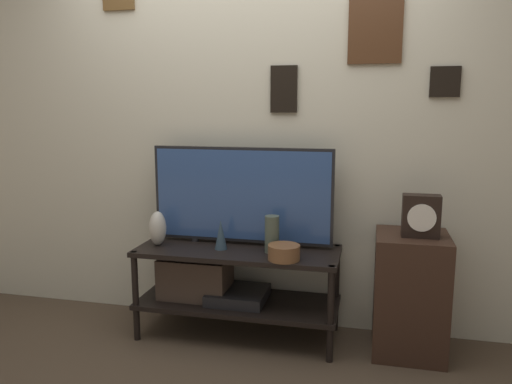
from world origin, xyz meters
name	(u,v)px	position (x,y,z in m)	size (l,w,h in m)	color
ground_plane	(226,355)	(0.00, 0.00, 0.00)	(12.00, 12.00, 0.00)	#4C3D2D
wall_back	(249,121)	(0.00, 0.58, 1.36)	(6.40, 0.08, 2.70)	beige
media_console	(221,280)	(-0.11, 0.28, 0.36)	(1.27, 0.49, 0.57)	black
television	(242,195)	(0.00, 0.39, 0.90)	(1.17, 0.05, 0.63)	black
vase_urn_stoneware	(158,228)	(-0.52, 0.25, 0.68)	(0.10, 0.13, 0.22)	beige
vase_slim_bronze	(221,235)	(-0.10, 0.25, 0.67)	(0.08, 0.08, 0.19)	#2D4251
vase_tall_ceramic	(272,234)	(0.22, 0.25, 0.69)	(0.09, 0.09, 0.23)	#4C5647
vase_wide_bowl	(284,252)	(0.32, 0.12, 0.62)	(0.19, 0.19, 0.09)	brown
side_table	(410,294)	(1.05, 0.31, 0.36)	(0.41, 0.43, 0.72)	#382319
mantel_clock	(421,216)	(1.08, 0.27, 0.84)	(0.21, 0.11, 0.24)	black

